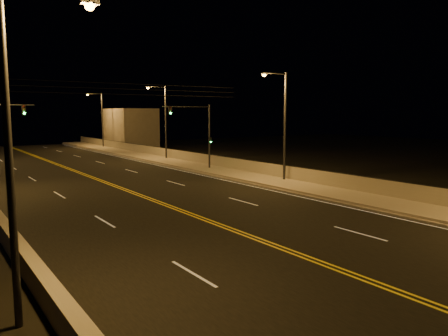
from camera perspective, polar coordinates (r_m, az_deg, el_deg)
road at (r=25.81m, az=-6.22°, el=-5.35°), size 18.00×120.00×0.02m
sidewalk at (r=32.24m, az=10.92°, el=-2.67°), size 3.60×120.00×0.30m
curb at (r=30.96m, az=8.49°, el=-3.17°), size 0.14×120.00×0.15m
parapet_wall at (r=33.32m, az=12.94°, el=-1.28°), size 0.30×120.00×1.00m
jersey_barrier at (r=22.93m, az=-27.21°, el=-6.64°), size 0.45×120.00×0.85m
distant_building_right at (r=74.39m, az=-12.19°, el=5.14°), size 6.00×10.00×6.35m
parapet_rail at (r=33.25m, az=12.96°, el=-0.37°), size 0.06×120.00×0.06m
lane_markings at (r=25.74m, az=-6.14°, el=-5.36°), size 17.32×116.00×0.00m
streetlight_1 at (r=34.91m, az=7.63°, el=6.29°), size 2.55×0.28×8.78m
streetlight_2 at (r=52.06m, az=-7.91°, el=6.55°), size 2.55×0.28×8.78m
streetlight_3 at (r=72.35m, az=-15.83°, el=6.50°), size 2.55×0.28×8.78m
streetlight_4 at (r=12.26m, az=-25.12°, el=4.20°), size 2.55×0.28×8.78m
traffic_signal_right at (r=41.96m, az=-3.05°, el=5.01°), size 5.11×0.31×6.39m
overhead_wires at (r=33.91m, az=-14.19°, el=10.02°), size 22.00×0.03×0.83m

